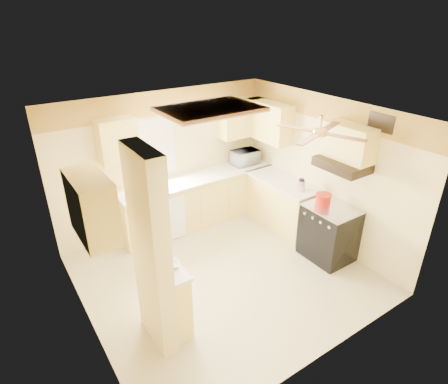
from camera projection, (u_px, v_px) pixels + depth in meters
floor at (224, 274)px, 5.80m from camera, size 4.00×4.00×0.00m
ceiling at (224, 115)px, 4.69m from camera, size 4.00×4.00×0.00m
wall_back at (165, 162)px, 6.66m from camera, size 4.00×0.00×4.00m
wall_front at (328, 275)px, 3.83m from camera, size 4.00×0.00×4.00m
wall_left at (78, 249)px, 4.24m from camera, size 0.00×3.80×3.80m
wall_right at (323, 172)px, 6.25m from camera, size 0.00×3.80×3.80m
wallpaper_border at (161, 103)px, 6.18m from camera, size 4.00×0.02×0.40m
partition_column at (151, 254)px, 4.16m from camera, size 0.20×0.70×2.50m
partition_ledge at (173, 301)px, 4.62m from camera, size 0.25×0.55×0.90m
ledge_top at (171, 271)px, 4.41m from camera, size 0.28×0.58×0.04m
lower_cabinets_back at (199, 201)px, 7.04m from camera, size 3.00×0.60×0.90m
lower_cabinets_right at (282, 205)px, 6.90m from camera, size 0.60×1.40×0.90m
countertop_back at (198, 178)px, 6.82m from camera, size 3.04×0.64×0.04m
countertop_right at (284, 181)px, 6.68m from camera, size 0.64×1.44×0.04m
dishwasher_panel at (170, 220)px, 6.44m from camera, size 0.58×0.02×0.80m
window at (150, 148)px, 6.39m from camera, size 0.92×0.02×1.02m
upper_cab_back_left at (117, 140)px, 5.84m from camera, size 0.60×0.35×0.70m
upper_cab_back_right at (241, 118)px, 7.04m from camera, size 0.90×0.35×0.70m
upper_cab_right at (269, 121)px, 6.82m from camera, size 0.35×1.00×0.70m
upper_cab_left_wall at (92, 207)px, 3.88m from camera, size 0.35×0.75×0.70m
upper_cab_over_stove at (349, 142)px, 5.44m from camera, size 0.35×0.76×0.52m
stove at (329, 232)px, 6.02m from camera, size 0.68×0.77×0.92m
range_hood at (342, 165)px, 5.54m from camera, size 0.50×0.76×0.14m
poster_menu at (156, 204)px, 3.95m from camera, size 0.02×0.42×0.57m
poster_nashville at (161, 254)px, 4.24m from camera, size 0.02×0.42×0.57m
ceiling_light_panel at (210, 109)px, 5.13m from camera, size 1.35×0.95×0.06m
ceiling_fan at (320, 132)px, 4.77m from camera, size 1.15×1.15×0.26m
vent_grate at (381, 123)px, 5.10m from camera, size 0.02×0.40×0.25m
microwave at (245, 157)px, 7.33m from camera, size 0.52×0.36×0.28m
bowl at (171, 265)px, 4.45m from camera, size 0.26×0.26×0.05m
dutch_oven at (323, 199)px, 5.90m from camera, size 0.25×0.25×0.17m
kettle at (301, 185)px, 6.28m from camera, size 0.13×0.13×0.21m
dish_rack at (139, 189)px, 6.21m from camera, size 0.36×0.27×0.20m
utensil_crock at (164, 179)px, 6.57m from camera, size 0.10×0.10×0.21m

